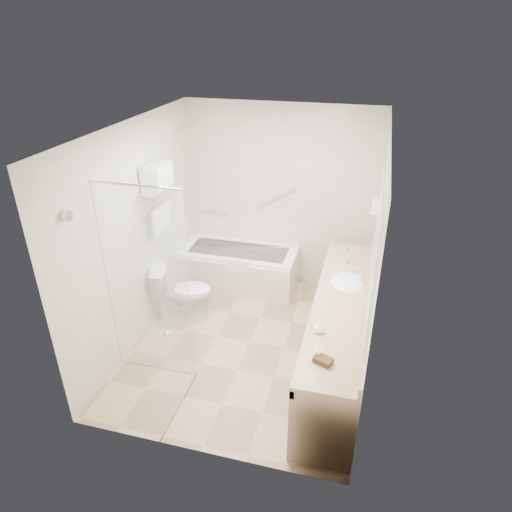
% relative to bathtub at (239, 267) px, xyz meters
% --- Properties ---
extents(floor, '(3.20, 3.20, 0.00)m').
position_rel_bathtub_xyz_m(floor, '(0.50, -1.24, -0.28)').
color(floor, tan).
rests_on(floor, ground).
extents(ceiling, '(2.60, 3.20, 0.10)m').
position_rel_bathtub_xyz_m(ceiling, '(0.50, -1.24, 2.22)').
color(ceiling, silver).
rests_on(ceiling, wall_back).
extents(wall_back, '(2.60, 0.10, 2.50)m').
position_rel_bathtub_xyz_m(wall_back, '(0.50, 0.36, 0.97)').
color(wall_back, beige).
rests_on(wall_back, ground).
extents(wall_front, '(2.60, 0.10, 2.50)m').
position_rel_bathtub_xyz_m(wall_front, '(0.50, -2.84, 0.97)').
color(wall_front, beige).
rests_on(wall_front, ground).
extents(wall_left, '(0.10, 3.20, 2.50)m').
position_rel_bathtub_xyz_m(wall_left, '(-0.80, -1.24, 0.97)').
color(wall_left, beige).
rests_on(wall_left, ground).
extents(wall_right, '(0.10, 3.20, 2.50)m').
position_rel_bathtub_xyz_m(wall_right, '(1.80, -1.24, 0.97)').
color(wall_right, beige).
rests_on(wall_right, ground).
extents(bathtub, '(1.60, 0.73, 0.59)m').
position_rel_bathtub_xyz_m(bathtub, '(0.00, 0.00, 0.00)').
color(bathtub, white).
rests_on(bathtub, floor).
extents(grab_bar_short, '(0.40, 0.03, 0.03)m').
position_rel_bathtub_xyz_m(grab_bar_short, '(-0.45, 0.32, 0.67)').
color(grab_bar_short, silver).
rests_on(grab_bar_short, wall_back).
extents(grab_bar_long, '(0.53, 0.03, 0.33)m').
position_rel_bathtub_xyz_m(grab_bar_long, '(0.45, 0.32, 0.97)').
color(grab_bar_long, silver).
rests_on(grab_bar_long, wall_back).
extents(shower_enclosure, '(0.96, 0.91, 2.11)m').
position_rel_bathtub_xyz_m(shower_enclosure, '(-0.13, -2.16, 0.79)').
color(shower_enclosure, silver).
rests_on(shower_enclosure, floor).
extents(towel_shelf, '(0.24, 0.55, 0.81)m').
position_rel_bathtub_xyz_m(towel_shelf, '(-0.67, -0.89, 1.48)').
color(towel_shelf, silver).
rests_on(towel_shelf, wall_left).
extents(vanity_counter, '(0.55, 2.70, 0.95)m').
position_rel_bathtub_xyz_m(vanity_counter, '(1.52, -1.39, 0.36)').
color(vanity_counter, tan).
rests_on(vanity_counter, floor).
extents(sink, '(0.40, 0.52, 0.14)m').
position_rel_bathtub_xyz_m(sink, '(1.55, -0.99, 0.54)').
color(sink, white).
rests_on(sink, vanity_counter).
extents(faucet, '(0.03, 0.03, 0.14)m').
position_rel_bathtub_xyz_m(faucet, '(1.70, -0.99, 0.65)').
color(faucet, silver).
rests_on(faucet, vanity_counter).
extents(mirror, '(0.02, 2.00, 1.20)m').
position_rel_bathtub_xyz_m(mirror, '(1.79, -1.39, 1.27)').
color(mirror, '#B8BCC5').
rests_on(mirror, wall_right).
extents(hairdryer_unit, '(0.08, 0.10, 0.18)m').
position_rel_bathtub_xyz_m(hairdryer_unit, '(1.75, -0.19, 1.17)').
color(hairdryer_unit, white).
rests_on(hairdryer_unit, wall_right).
extents(toilet, '(0.83, 0.63, 0.72)m').
position_rel_bathtub_xyz_m(toilet, '(-0.45, -0.95, 0.09)').
color(toilet, white).
rests_on(toilet, floor).
extents(amenity_basket, '(0.18, 0.15, 0.05)m').
position_rel_bathtub_xyz_m(amenity_basket, '(1.47, -2.39, 0.60)').
color(amenity_basket, '#432B18').
rests_on(amenity_basket, vanity_counter).
extents(soap_bottle_a, '(0.06, 0.12, 0.05)m').
position_rel_bathtub_xyz_m(soap_bottle_a, '(1.41, -2.33, 0.60)').
color(soap_bottle_a, white).
rests_on(soap_bottle_a, vanity_counter).
extents(soap_bottle_b, '(0.14, 0.16, 0.10)m').
position_rel_bathtub_xyz_m(soap_bottle_b, '(1.37, -1.98, 0.62)').
color(soap_bottle_b, white).
rests_on(soap_bottle_b, vanity_counter).
extents(water_bottle_left, '(0.06, 0.06, 0.20)m').
position_rel_bathtub_xyz_m(water_bottle_left, '(1.50, -0.58, 0.67)').
color(water_bottle_left, silver).
rests_on(water_bottle_left, vanity_counter).
extents(water_bottle_mid, '(0.06, 0.06, 0.18)m').
position_rel_bathtub_xyz_m(water_bottle_mid, '(1.53, -0.84, 0.66)').
color(water_bottle_mid, silver).
rests_on(water_bottle_mid, vanity_counter).
extents(water_bottle_right, '(0.07, 0.07, 0.22)m').
position_rel_bathtub_xyz_m(water_bottle_right, '(1.52, -0.45, 0.68)').
color(water_bottle_right, silver).
rests_on(water_bottle_right, vanity_counter).
extents(drinking_glass_near, '(0.08, 0.08, 0.08)m').
position_rel_bathtub_xyz_m(drinking_glass_near, '(1.52, -1.02, 0.61)').
color(drinking_glass_near, silver).
rests_on(drinking_glass_near, vanity_counter).
extents(drinking_glass_far, '(0.10, 0.10, 0.10)m').
position_rel_bathtub_xyz_m(drinking_glass_far, '(1.52, -0.80, 0.63)').
color(drinking_glass_far, silver).
rests_on(drinking_glass_far, vanity_counter).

